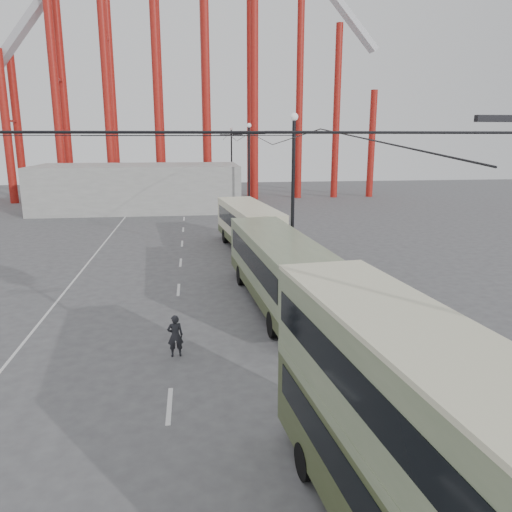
{
  "coord_description": "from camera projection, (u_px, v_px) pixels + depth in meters",
  "views": [
    {
      "loc": [
        -0.11,
        -10.02,
        8.05
      ],
      "look_at": [
        2.55,
        10.82,
        3.0
      ],
      "focal_mm": 35.0,
      "sensor_mm": 36.0,
      "label": 1
    }
  ],
  "objects": [
    {
      "name": "ground",
      "position": [
        206.0,
        493.0,
        11.56
      ],
      "size": [
        160.0,
        160.0,
        0.0
      ],
      "primitive_type": "plane",
      "color": "#4B4B4D",
      "rests_on": "ground"
    },
    {
      "name": "road_markings",
      "position": [
        182.0,
        272.0,
        30.45
      ],
      "size": [
        12.52,
        120.0,
        0.01
      ],
      "color": "silver",
      "rests_on": "ground"
    },
    {
      "name": "lamp_post_mid",
      "position": [
        293.0,
        197.0,
        28.52
      ],
      "size": [
        3.2,
        0.44,
        9.32
      ],
      "color": "black",
      "rests_on": "ground"
    },
    {
      "name": "lamp_post_far",
      "position": [
        249.0,
        171.0,
        49.74
      ],
      "size": [
        3.2,
        0.44,
        9.32
      ],
      "color": "black",
      "rests_on": "ground"
    },
    {
      "name": "lamp_post_distant",
      "position": [
        232.0,
        161.0,
        70.95
      ],
      "size": [
        3.2,
        0.44,
        9.32
      ],
      "color": "black",
      "rests_on": "ground"
    },
    {
      "name": "roller_coaster",
      "position": [
        167.0,
        11.0,
        60.77
      ],
      "size": [
        52.95,
        5.0,
        55.48
      ],
      "color": "maroon",
      "rests_on": "ground"
    },
    {
      "name": "fairground_shed",
      "position": [
        139.0,
        188.0,
        55.56
      ],
      "size": [
        22.0,
        10.0,
        5.0
      ],
      "primitive_type": "cube",
      "color": "gray",
      "rests_on": "ground"
    },
    {
      "name": "double_decker_bus",
      "position": [
        404.0,
        431.0,
        9.28
      ],
      "size": [
        3.26,
        9.21,
        4.84
      ],
      "rotation": [
        0.0,
        0.0,
        0.11
      ],
      "color": "#3A4123",
      "rests_on": "ground"
    },
    {
      "name": "single_decker_green",
      "position": [
        278.0,
        266.0,
        24.17
      ],
      "size": [
        3.66,
        12.15,
        3.38
      ],
      "rotation": [
        0.0,
        0.0,
        0.08
      ],
      "color": "#6E7D5B",
      "rests_on": "ground"
    },
    {
      "name": "single_decker_cream",
      "position": [
        249.0,
        225.0,
        35.76
      ],
      "size": [
        3.88,
        10.82,
        3.29
      ],
      "rotation": [
        0.0,
        0.0,
        0.12
      ],
      "color": "beige",
      "rests_on": "ground"
    },
    {
      "name": "pedestrian",
      "position": [
        175.0,
        336.0,
        18.58
      ],
      "size": [
        0.62,
        0.44,
        1.63
      ],
      "primitive_type": "imported",
      "rotation": [
        0.0,
        0.0,
        3.22
      ],
      "color": "black",
      "rests_on": "ground"
    }
  ]
}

